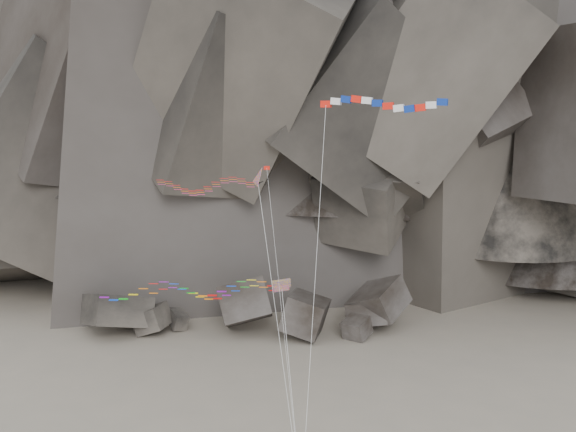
# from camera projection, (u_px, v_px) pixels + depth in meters

# --- Properties ---
(headland) EXTENTS (110.00, 70.00, 84.00)m
(headland) POSITION_uv_depth(u_px,v_px,m) (322.00, 27.00, 122.29)
(headland) COLOR #504941
(headland) RESTS_ON ground
(boulder_field) EXTENTS (69.49, 15.11, 7.95)m
(boulder_field) POSITION_uv_depth(u_px,v_px,m) (264.00, 318.00, 90.58)
(boulder_field) COLOR #47423F
(boulder_field) RESTS_ON ground
(delta_kite) EXTENTS (13.49, 12.87, 21.63)m
(delta_kite) POSITION_uv_depth(u_px,v_px,m) (201.00, 185.00, 58.61)
(delta_kite) COLOR red
(delta_kite) RESTS_ON ground
(banner_kite) EXTENTS (10.33, 13.69, 27.18)m
(banner_kite) POSITION_uv_depth(u_px,v_px,m) (382.00, 105.00, 56.07)
(banner_kite) COLOR red
(banner_kite) RESTS_ON ground
(parafoil_kite) EXTENTS (17.19, 10.26, 12.91)m
(parafoil_kite) POSITION_uv_depth(u_px,v_px,m) (185.00, 289.00, 56.96)
(parafoil_kite) COLOR gold
(parafoil_kite) RESTS_ON ground
(pennant_kite) EXTENTS (4.15, 13.39, 21.49)m
(pennant_kite) POSITION_uv_depth(u_px,v_px,m) (275.00, 250.00, 55.92)
(pennant_kite) COLOR red
(pennant_kite) RESTS_ON ground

